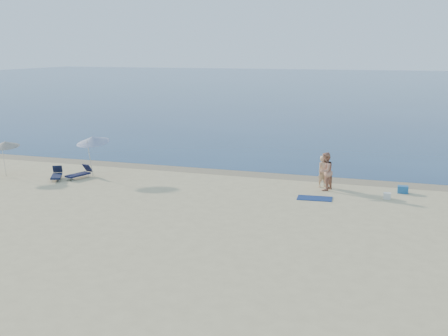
# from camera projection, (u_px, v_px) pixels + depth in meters

# --- Properties ---
(sea) EXTENTS (240.00, 160.00, 0.01)m
(sea) POSITION_uv_depth(u_px,v_px,m) (367.00, 86.00, 106.23)
(sea) COLOR #0C274B
(sea) RESTS_ON ground
(wet_sand_strip) EXTENTS (240.00, 1.60, 0.00)m
(wet_sand_strip) POSITION_uv_depth(u_px,v_px,m) (254.00, 174.00, 31.46)
(wet_sand_strip) COLOR #847254
(wet_sand_strip) RESTS_ON ground
(person_left) EXTENTS (0.69, 0.69, 1.61)m
(person_left) POSITION_uv_depth(u_px,v_px,m) (323.00, 172.00, 28.38)
(person_left) COLOR tan
(person_left) RESTS_ON ground
(person_right) EXTENTS (0.98, 1.10, 1.90)m
(person_right) POSITION_uv_depth(u_px,v_px,m) (325.00, 171.00, 27.75)
(person_right) COLOR #B4775F
(person_right) RESTS_ON ground
(beach_towel) EXTENTS (1.69, 1.04, 0.03)m
(beach_towel) POSITION_uv_depth(u_px,v_px,m) (315.00, 198.00, 26.34)
(beach_towel) COLOR navy
(beach_towel) RESTS_ON ground
(white_bag) EXTENTS (0.34, 0.29, 0.29)m
(white_bag) POSITION_uv_depth(u_px,v_px,m) (387.00, 196.00, 26.26)
(white_bag) COLOR silver
(white_bag) RESTS_ON ground
(blue_cooler) EXTENTS (0.52, 0.38, 0.36)m
(blue_cooler) POSITION_uv_depth(u_px,v_px,m) (403.00, 189.00, 27.32)
(blue_cooler) COLOR #1B5895
(blue_cooler) RESTS_ON ground
(umbrella_near) EXTENTS (2.13, 2.16, 2.39)m
(umbrella_near) POSITION_uv_depth(u_px,v_px,m) (93.00, 140.00, 30.56)
(umbrella_near) COLOR silver
(umbrella_near) RESTS_ON ground
(umbrella_far) EXTENTS (1.70, 1.71, 2.03)m
(umbrella_far) POSITION_uv_depth(u_px,v_px,m) (5.00, 144.00, 30.79)
(umbrella_far) COLOR silver
(umbrella_far) RESTS_ON ground
(lounger_left) EXTENTS (1.17, 1.57, 0.67)m
(lounger_left) POSITION_uv_depth(u_px,v_px,m) (57.00, 175.00, 30.17)
(lounger_left) COLOR #121833
(lounger_left) RESTS_ON ground
(lounger_right) EXTENTS (0.93, 1.64, 0.69)m
(lounger_right) POSITION_uv_depth(u_px,v_px,m) (80.00, 174.00, 30.47)
(lounger_right) COLOR #131635
(lounger_right) RESTS_ON ground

